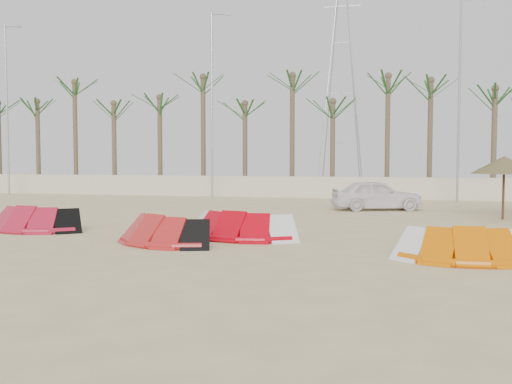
% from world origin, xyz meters
% --- Properties ---
extents(ground, '(120.00, 120.00, 0.00)m').
position_xyz_m(ground, '(0.00, 0.00, 0.00)').
color(ground, '#DBC987').
rests_on(ground, ground).
extents(boundary_wall, '(60.00, 0.30, 1.30)m').
position_xyz_m(boundary_wall, '(0.00, 22.00, 0.65)').
color(boundary_wall, beige).
rests_on(boundary_wall, ground).
extents(palm_line, '(52.00, 4.00, 7.70)m').
position_xyz_m(palm_line, '(0.67, 23.50, 6.44)').
color(palm_line, brown).
rests_on(palm_line, ground).
extents(lamp_a, '(1.25, 0.14, 11.00)m').
position_xyz_m(lamp_a, '(-19.96, 20.00, 5.77)').
color(lamp_a, '#A5A8AD').
rests_on(lamp_a, ground).
extents(lamp_b, '(1.25, 0.14, 11.00)m').
position_xyz_m(lamp_b, '(-5.96, 20.00, 5.77)').
color(lamp_b, '#A5A8AD').
rests_on(lamp_b, ground).
extents(lamp_c, '(1.25, 0.14, 11.00)m').
position_xyz_m(lamp_c, '(8.04, 20.00, 5.77)').
color(lamp_c, '#A5A8AD').
rests_on(lamp_c, ground).
extents(pylon, '(3.00, 3.00, 14.00)m').
position_xyz_m(pylon, '(1.00, 28.00, 0.00)').
color(pylon, '#A5A8AD').
rests_on(pylon, ground).
extents(kite_red_left, '(3.75, 1.87, 0.90)m').
position_xyz_m(kite_red_left, '(-7.30, 4.44, 0.42)').
color(kite_red_left, '#B1152E').
rests_on(kite_red_left, ground).
extents(kite_red_mid, '(3.91, 2.80, 0.90)m').
position_xyz_m(kite_red_mid, '(-1.91, 2.71, 0.42)').
color(kite_red_mid, '#B21D1C').
rests_on(kite_red_mid, ground).
extents(kite_red_right, '(3.92, 2.29, 0.90)m').
position_xyz_m(kite_red_right, '(-0.04, 4.23, 0.42)').
color(kite_red_right, '#BD000E').
rests_on(kite_red_right, ground).
extents(kite_orange, '(3.34, 1.61, 0.90)m').
position_xyz_m(kite_orange, '(6.20, 1.72, 0.42)').
color(kite_orange, '#DF6400').
rests_on(kite_orange, ground).
extents(parasol_left, '(2.55, 2.55, 2.53)m').
position_xyz_m(parasol_left, '(8.82, 11.56, 2.17)').
color(parasol_left, '#4C331E').
rests_on(parasol_left, ground).
extents(car, '(4.46, 2.78, 1.42)m').
position_xyz_m(car, '(3.81, 14.52, 0.71)').
color(car, white).
rests_on(car, ground).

